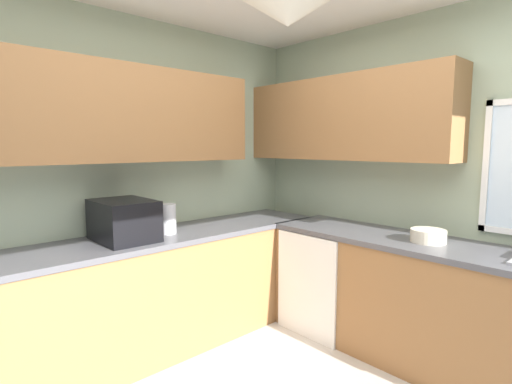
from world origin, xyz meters
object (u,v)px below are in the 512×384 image
bowl (428,236)px  kettle (168,219)px  dishwasher (327,278)px  microwave (124,220)px

bowl → kettle: bearing=-140.9°
bowl → dishwasher: bearing=-178.0°
dishwasher → microwave: (-0.66, -1.52, 0.62)m
dishwasher → kettle: size_ratio=3.68×
dishwasher → bowl: (0.84, 0.03, 0.52)m
microwave → bowl: bearing=45.9°
microwave → bowl: microwave is taller
kettle → dishwasher: bearing=61.4°
bowl → microwave: bearing=-134.1°
kettle → bowl: 1.91m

